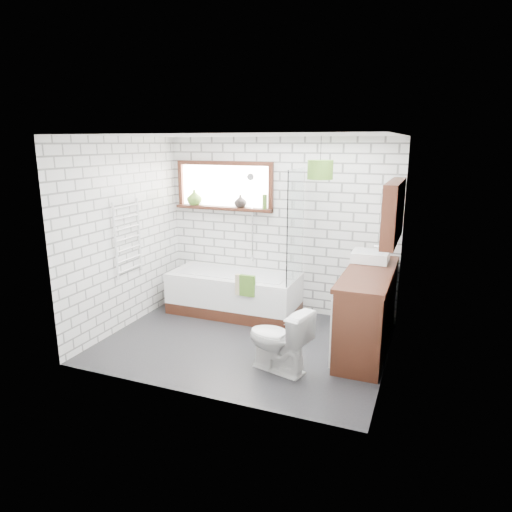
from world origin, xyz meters
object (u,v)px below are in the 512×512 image
at_px(toilet, 278,339).
at_px(pendant, 320,170).
at_px(vanity, 368,310).
at_px(basin, 370,256).
at_px(bathtub, 234,293).

distance_m(toilet, pendant, 2.12).
bearing_deg(vanity, basin, 98.04).
bearing_deg(basin, bathtub, 178.15).
xyz_separation_m(bathtub, toilet, (1.15, -1.41, 0.06)).
distance_m(bathtub, vanity, 2.03).
height_order(vanity, pendant, pendant).
bearing_deg(vanity, bathtub, 166.10).
relative_size(vanity, pendant, 5.43).
xyz_separation_m(toilet, pendant, (0.11, 1.21, 1.74)).
height_order(vanity, toilet, vanity).
distance_m(basin, pendant, 1.25).
xyz_separation_m(basin, toilet, (-0.75, -1.34, -0.68)).
bearing_deg(basin, toilet, -119.18).
bearing_deg(pendant, toilet, -95.01).
height_order(bathtub, basin, basin).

